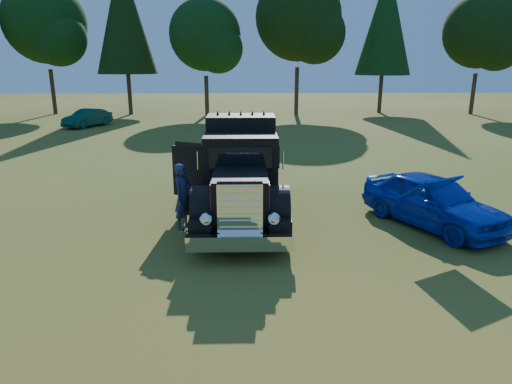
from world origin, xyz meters
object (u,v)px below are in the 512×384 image
Objects in this scene: diamond_t_truck at (241,177)px; hotrod_coupe at (433,201)px; spectator_near at (183,196)px; distant_teal_car at (87,118)px; spectator_far at (189,188)px.

diamond_t_truck reaches higher than hotrod_coupe.
distant_teal_car is (-9.78, 21.48, -0.30)m from spectator_near.
spectator_near reaches higher than distant_teal_car.
spectator_near is 0.48× the size of distant_teal_car.
hotrod_coupe is 2.83× the size of spectator_far.
spectator_near is 1.12× the size of spectator_far.
spectator_far is (0.02, 1.26, -0.10)m from spectator_near.
diamond_t_truck is at bearing -83.06° from spectator_far.
diamond_t_truck is at bearing -35.49° from distant_teal_car.
diamond_t_truck is at bearing -39.34° from spectator_near.
hotrod_coupe is at bearing -76.89° from spectator_far.
spectator_near is at bearing -39.86° from distant_teal_car.
hotrod_coupe is at bearing -65.66° from spectator_near.
diamond_t_truck is 23.61m from distant_teal_car.
distant_teal_car is at bearing 48.52° from spectator_near.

